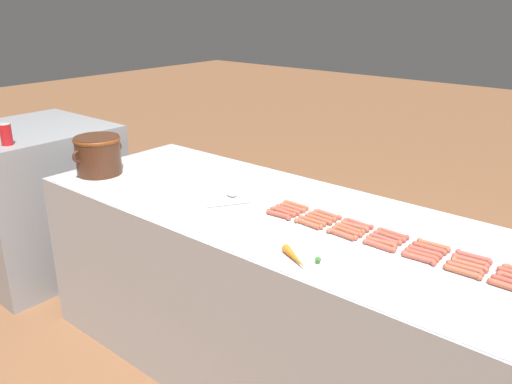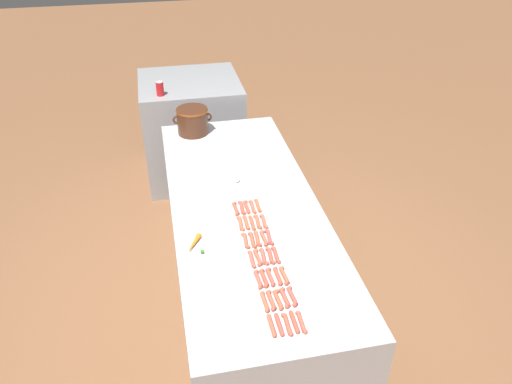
% 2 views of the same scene
% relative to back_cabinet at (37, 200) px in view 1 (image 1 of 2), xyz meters
% --- Properties ---
extents(ground_plane, '(20.00, 20.00, 0.00)m').
position_rel_back_cabinet_xyz_m(ground_plane, '(0.17, -1.94, -0.50)').
color(ground_plane, brown).
extents(griddle_counter, '(0.93, 2.48, 0.89)m').
position_rel_back_cabinet_xyz_m(griddle_counter, '(0.17, -1.94, -0.06)').
color(griddle_counter, '#ADAFB5').
rests_on(griddle_counter, ground_plane).
extents(back_cabinet, '(0.94, 0.89, 1.00)m').
position_rel_back_cabinet_xyz_m(back_cabinet, '(0.00, 0.00, 0.00)').
color(back_cabinet, '#939599').
rests_on(back_cabinet, ground_plane).
extents(hot_dog_0, '(0.02, 0.14, 0.02)m').
position_rel_back_cabinet_xyz_m(hot_dog_0, '(0.10, -2.98, 0.40)').
color(hot_dog_0, '#B45840').
rests_on(hot_dog_0, griddle_counter).
extents(hot_dog_1, '(0.03, 0.14, 0.02)m').
position_rel_back_cabinet_xyz_m(hot_dog_1, '(0.10, -2.83, 0.40)').
color(hot_dog_1, '#B55D40').
rests_on(hot_dog_1, griddle_counter).
extents(hot_dog_2, '(0.03, 0.14, 0.02)m').
position_rel_back_cabinet_xyz_m(hot_dog_2, '(0.10, -2.67, 0.40)').
color(hot_dog_2, '#B95645').
rests_on(hot_dog_2, griddle_counter).
extents(hot_dog_3, '(0.03, 0.14, 0.02)m').
position_rel_back_cabinet_xyz_m(hot_dog_3, '(0.10, -2.51, 0.40)').
color(hot_dog_3, '#BB5746').
rests_on(hot_dog_3, griddle_counter).
extents(hot_dog_4, '(0.03, 0.14, 0.02)m').
position_rel_back_cabinet_xyz_m(hot_dog_4, '(0.10, -2.34, 0.40)').
color(hot_dog_4, '#B65B44').
rests_on(hot_dog_4, griddle_counter).
extents(hot_dog_5, '(0.03, 0.14, 0.02)m').
position_rel_back_cabinet_xyz_m(hot_dog_5, '(0.10, -2.17, 0.40)').
color(hot_dog_5, '#B55E42').
rests_on(hot_dog_5, griddle_counter).
extents(hot_dog_6, '(0.03, 0.14, 0.02)m').
position_rel_back_cabinet_xyz_m(hot_dog_6, '(0.10, -2.01, 0.40)').
color(hot_dog_6, '#B2513E').
rests_on(hot_dog_6, griddle_counter).
extents(hot_dog_7, '(0.02, 0.14, 0.02)m').
position_rel_back_cabinet_xyz_m(hot_dog_7, '(0.13, -2.98, 0.40)').
color(hot_dog_7, '#BF5045').
rests_on(hot_dog_7, griddle_counter).
extents(hot_dog_8, '(0.03, 0.14, 0.02)m').
position_rel_back_cabinet_xyz_m(hot_dog_8, '(0.13, -2.83, 0.40)').
color(hot_dog_8, '#B35744').
rests_on(hot_dog_8, griddle_counter).
extents(hot_dog_9, '(0.03, 0.14, 0.02)m').
position_rel_back_cabinet_xyz_m(hot_dog_9, '(0.13, -2.66, 0.40)').
color(hot_dog_9, '#BE503D').
rests_on(hot_dog_9, griddle_counter).
extents(hot_dog_10, '(0.03, 0.14, 0.02)m').
position_rel_back_cabinet_xyz_m(hot_dog_10, '(0.13, -2.50, 0.40)').
color(hot_dog_10, '#B75A41').
rests_on(hot_dog_10, griddle_counter).
extents(hot_dog_11, '(0.03, 0.14, 0.02)m').
position_rel_back_cabinet_xyz_m(hot_dog_11, '(0.13, -2.34, 0.40)').
color(hot_dog_11, '#B2583D').
rests_on(hot_dog_11, griddle_counter).
extents(hot_dog_12, '(0.03, 0.14, 0.02)m').
position_rel_back_cabinet_xyz_m(hot_dog_12, '(0.13, -2.17, 0.40)').
color(hot_dog_12, '#B15B3F').
rests_on(hot_dog_12, griddle_counter).
extents(hot_dog_13, '(0.03, 0.14, 0.02)m').
position_rel_back_cabinet_xyz_m(hot_dog_13, '(0.13, -2.01, 0.40)').
color(hot_dog_13, '#B95241').
rests_on(hot_dog_13, griddle_counter).
extents(hot_dog_15, '(0.03, 0.14, 0.02)m').
position_rel_back_cabinet_xyz_m(hot_dog_15, '(0.17, -2.83, 0.40)').
color(hot_dog_15, '#BA5C41').
rests_on(hot_dog_15, griddle_counter).
extents(hot_dog_16, '(0.03, 0.14, 0.02)m').
position_rel_back_cabinet_xyz_m(hot_dog_16, '(0.17, -2.66, 0.40)').
color(hot_dog_16, '#B25244').
rests_on(hot_dog_16, griddle_counter).
extents(hot_dog_17, '(0.03, 0.14, 0.02)m').
position_rel_back_cabinet_xyz_m(hot_dog_17, '(0.17, -2.50, 0.40)').
color(hot_dog_17, '#B85646').
rests_on(hot_dog_17, griddle_counter).
extents(hot_dog_18, '(0.03, 0.14, 0.02)m').
position_rel_back_cabinet_xyz_m(hot_dog_18, '(0.17, -2.33, 0.40)').
color(hot_dog_18, '#BC5A40').
rests_on(hot_dog_18, griddle_counter).
extents(hot_dog_19, '(0.03, 0.14, 0.02)m').
position_rel_back_cabinet_xyz_m(hot_dog_19, '(0.17, -2.18, 0.40)').
color(hot_dog_19, '#BA553D').
rests_on(hot_dog_19, griddle_counter).
extents(hot_dog_20, '(0.03, 0.14, 0.02)m').
position_rel_back_cabinet_xyz_m(hot_dog_20, '(0.17, -2.01, 0.40)').
color(hot_dog_20, '#BF513D').
rests_on(hot_dog_20, griddle_counter).
extents(hot_dog_22, '(0.03, 0.14, 0.02)m').
position_rel_back_cabinet_xyz_m(hot_dog_22, '(0.20, -2.82, 0.40)').
color(hot_dog_22, '#BC5543').
rests_on(hot_dog_22, griddle_counter).
extents(hot_dog_23, '(0.03, 0.14, 0.02)m').
position_rel_back_cabinet_xyz_m(hot_dog_23, '(0.20, -2.66, 0.40)').
color(hot_dog_23, '#B1533F').
rests_on(hot_dog_23, griddle_counter).
extents(hot_dog_24, '(0.03, 0.14, 0.02)m').
position_rel_back_cabinet_xyz_m(hot_dog_24, '(0.20, -2.50, 0.40)').
color(hot_dog_24, '#B45241').
rests_on(hot_dog_24, griddle_counter).
extents(hot_dog_25, '(0.03, 0.14, 0.02)m').
position_rel_back_cabinet_xyz_m(hot_dog_25, '(0.20, -2.34, 0.40)').
color(hot_dog_25, '#B15A43').
rests_on(hot_dog_25, griddle_counter).
extents(hot_dog_26, '(0.03, 0.14, 0.02)m').
position_rel_back_cabinet_xyz_m(hot_dog_26, '(0.20, -2.18, 0.40)').
color(hot_dog_26, '#B15C3F').
rests_on(hot_dog_26, griddle_counter).
extents(hot_dog_27, '(0.03, 0.14, 0.02)m').
position_rel_back_cabinet_xyz_m(hot_dog_27, '(0.20, -2.02, 0.40)').
color(hot_dog_27, '#BB5C44').
rests_on(hot_dog_27, griddle_counter).
extents(hot_dog_29, '(0.03, 0.14, 0.02)m').
position_rel_back_cabinet_xyz_m(hot_dog_29, '(0.24, -2.82, 0.40)').
color(hot_dog_29, '#B45245').
rests_on(hot_dog_29, griddle_counter).
extents(hot_dog_30, '(0.03, 0.14, 0.02)m').
position_rel_back_cabinet_xyz_m(hot_dog_30, '(0.24, -2.67, 0.40)').
color(hot_dog_30, '#B95A3E').
rests_on(hot_dog_30, griddle_counter).
extents(hot_dog_31, '(0.03, 0.14, 0.02)m').
position_rel_back_cabinet_xyz_m(hot_dog_31, '(0.24, -2.50, 0.40)').
color(hot_dog_31, '#B74F3E').
rests_on(hot_dog_31, griddle_counter).
extents(hot_dog_32, '(0.03, 0.14, 0.02)m').
position_rel_back_cabinet_xyz_m(hot_dog_32, '(0.23, -2.34, 0.40)').
color(hot_dog_32, '#B55046').
rests_on(hot_dog_32, griddle_counter).
extents(hot_dog_33, '(0.03, 0.14, 0.02)m').
position_rel_back_cabinet_xyz_m(hot_dog_33, '(0.24, -2.18, 0.40)').
color(hot_dog_33, '#BD5D47').
rests_on(hot_dog_33, griddle_counter).
extents(hot_dog_34, '(0.03, 0.14, 0.02)m').
position_rel_back_cabinet_xyz_m(hot_dog_34, '(0.24, -2.01, 0.40)').
color(hot_dog_34, '#B95D3D').
rests_on(hot_dog_34, griddle_counter).
extents(bean_pot, '(0.31, 0.25, 0.21)m').
position_rel_back_cabinet_xyz_m(bean_pot, '(-0.05, -0.88, 0.51)').
color(bean_pot, '#472616').
rests_on(bean_pot, griddle_counter).
extents(serving_spoon, '(0.25, 0.18, 0.02)m').
position_rel_back_cabinet_xyz_m(serving_spoon, '(0.12, -1.70, 0.40)').
color(serving_spoon, '#B7B7BC').
rests_on(serving_spoon, griddle_counter).
extents(carrot, '(0.11, 0.17, 0.03)m').
position_rel_back_cabinet_xyz_m(carrot, '(-0.20, -2.32, 0.41)').
color(carrot, orange).
rests_on(carrot, griddle_counter).
extents(soda_can, '(0.07, 0.07, 0.12)m').
position_rel_back_cabinet_xyz_m(soda_can, '(-0.27, -0.31, 0.56)').
color(soda_can, red).
rests_on(soda_can, back_cabinet).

